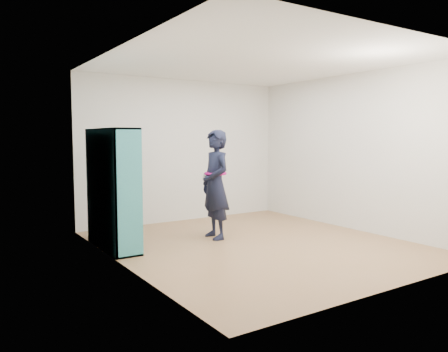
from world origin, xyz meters
TOP-DOWN VIEW (x-y plane):
  - floor at (0.00, 0.00)m, footprint 4.50×4.50m
  - ceiling at (0.00, 0.00)m, footprint 4.50×4.50m
  - wall_left at (-2.00, 0.00)m, footprint 0.02×4.50m
  - wall_right at (2.00, 0.00)m, footprint 0.02×4.50m
  - wall_back at (0.00, 2.25)m, footprint 4.00×0.02m
  - wall_front at (0.00, -2.25)m, footprint 4.00×0.02m
  - bookshelf at (-1.83, 0.94)m, footprint 0.36×1.25m
  - person at (-0.30, 0.67)m, footprint 0.44×0.63m
  - smartphone at (-0.45, 0.75)m, footprint 0.02×0.10m

SIDE VIEW (x-z plane):
  - floor at x=0.00m, z-range 0.00..0.00m
  - bookshelf at x=-1.83m, z-range -0.02..1.65m
  - person at x=-0.30m, z-range 0.00..1.66m
  - smartphone at x=-0.45m, z-range 0.87..1.01m
  - wall_left at x=-2.00m, z-range 0.00..2.60m
  - wall_right at x=2.00m, z-range 0.00..2.60m
  - wall_back at x=0.00m, z-range 0.00..2.60m
  - wall_front at x=0.00m, z-range 0.00..2.60m
  - ceiling at x=0.00m, z-range 2.60..2.60m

